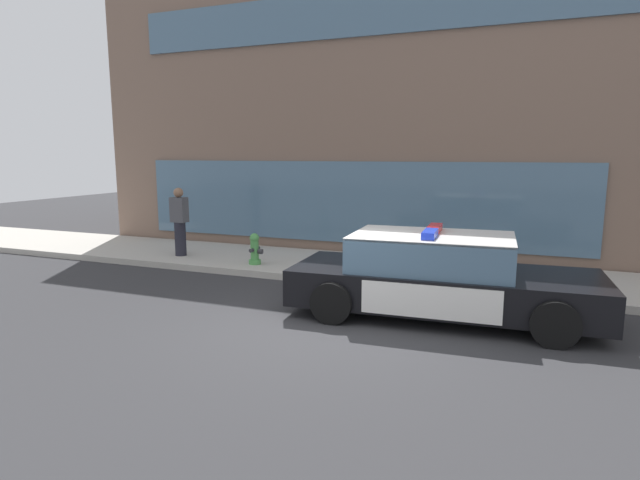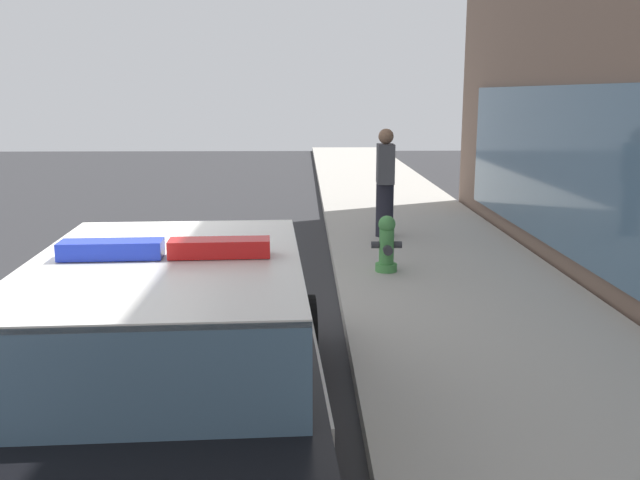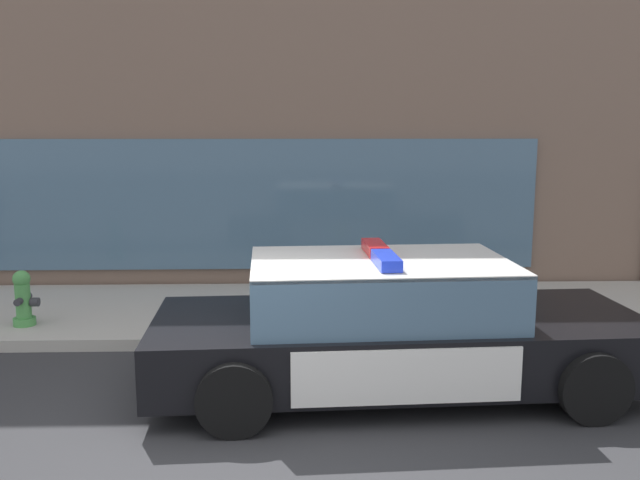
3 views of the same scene
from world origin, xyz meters
name	(u,v)px [view 3 (image 3 of 3)]	position (x,y,z in m)	size (l,w,h in m)	color
ground	(221,448)	(0.00, 0.00, 0.00)	(48.00, 48.00, 0.00)	#303033
sidewalk	(253,312)	(0.00, 3.98, 0.07)	(48.00, 2.90, 0.15)	#B2ADA3
storefront_building	(310,59)	(0.92, 10.50, 4.21)	(19.85, 10.15, 8.42)	#7A6051
police_cruiser	(393,326)	(1.63, 1.26, 0.68)	(5.06, 2.29, 1.49)	black
fire_hydrant	(23,299)	(-2.90, 3.18, 0.50)	(0.34, 0.39, 0.73)	#4C994C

